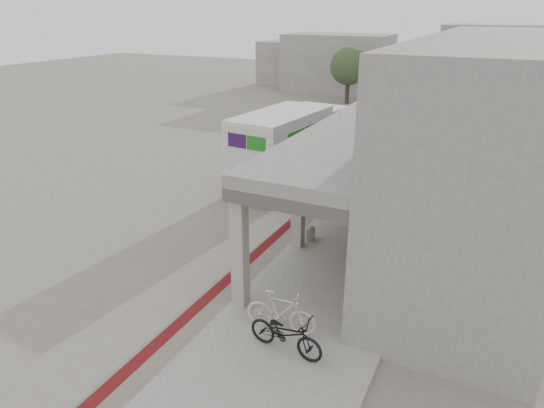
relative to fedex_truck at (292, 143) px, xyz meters
The scene contains 14 objects.
ground 7.52m from the fedex_truck, 81.09° to the right, with size 120.00×120.00×0.00m, color slate.
bike_lane_stripe 5.92m from the fedex_truck, 67.75° to the right, with size 0.35×40.00×0.01m, color maroon.
sidewalk 9.02m from the fedex_truck, 54.55° to the right, with size 4.40×28.00×0.12m, color gray.
transit_building 8.55m from the fedex_truck, 18.77° to the right, with size 7.60×17.00×7.00m.
distant_backdrop 28.74m from the fedex_truck, 93.42° to the left, with size 28.00×10.00×6.50m.
tree_left 21.19m from the fedex_truck, 100.54° to the left, with size 3.20×3.20×4.80m.
tree_mid 23.05m from the fedex_truck, 82.18° to the left, with size 3.20×3.20×4.80m.
fedex_truck is the anchor object (origin of this frame).
bench 9.30m from the fedex_truck, 51.67° to the right, with size 0.75×1.91×0.44m.
bollard_near 8.85m from the fedex_truck, 51.52° to the right, with size 0.40×0.40×0.60m.
bollard_far 7.16m from the fedex_truck, 60.46° to the right, with size 0.36×0.36×0.54m.
utility_cabinet 8.50m from the fedex_truck, 43.19° to the right, with size 0.44×0.58×0.97m, color slate.
bicycle_black 13.17m from the fedex_truck, 66.60° to the right, with size 0.68×1.96×1.03m, color black.
bicycle_cream 12.35m from the fedex_truck, 67.25° to the right, with size 0.53×1.88×1.13m, color beige.
Camera 1 is at (7.96, -13.52, 7.81)m, focal length 32.00 mm.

